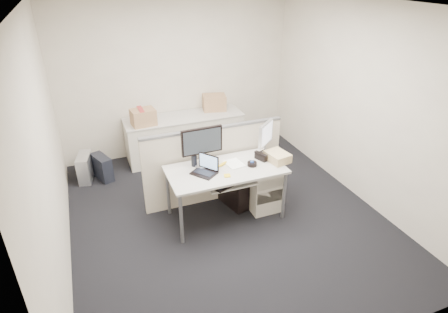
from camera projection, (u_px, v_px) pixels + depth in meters
name	position (u px, v px, depth m)	size (l,w,h in m)	color
floor	(226.00, 215.00, 5.13)	(4.00, 4.50, 0.01)	black
ceiling	(226.00, 3.00, 3.88)	(4.00, 4.50, 0.01)	white
wall_back	(177.00, 76.00, 6.36)	(4.00, 0.02, 2.70)	beige
wall_front	(343.00, 238.00, 2.65)	(4.00, 0.02, 2.70)	beige
wall_left	(46.00, 151.00, 3.85)	(0.02, 4.50, 2.70)	beige
wall_right	(360.00, 103.00, 5.15)	(0.02, 4.50, 2.70)	beige
desk	(226.00, 173.00, 4.82)	(1.50, 0.75, 0.73)	#BCB7AF
keyboard_tray	(231.00, 183.00, 4.69)	(0.62, 0.32, 0.02)	#BCB7AF
drawer_pedestal	(261.00, 185.00, 5.20)	(0.40, 0.55, 0.65)	beige
cubicle_partition	(214.00, 165.00, 5.24)	(2.00, 0.06, 1.10)	beige
back_counter	(185.00, 137.00, 6.55)	(2.00, 0.60, 0.72)	beige
monitor_main	(202.00, 147.00, 4.73)	(0.54, 0.21, 0.54)	black
monitor_small	(265.00, 139.00, 5.04)	(0.38, 0.19, 0.46)	#B7B7BC
laptop	(204.00, 166.00, 4.62)	(0.30, 0.22, 0.22)	black
trackball	(252.00, 164.00, 4.85)	(0.13, 0.13, 0.05)	black
desk_phone	(265.00, 156.00, 5.03)	(0.22, 0.18, 0.07)	black
paper_stack	(234.00, 164.00, 4.89)	(0.20, 0.26, 0.01)	white
sticky_pad	(227.00, 176.00, 4.62)	(0.08, 0.08, 0.01)	yellow
travel_mug	(194.00, 160.00, 4.82)	(0.07, 0.07, 0.16)	black
banana	(223.00, 164.00, 4.86)	(0.17, 0.04, 0.04)	yellow
cellphone	(209.00, 163.00, 4.90)	(0.05, 0.10, 0.01)	black
manila_folders	(277.00, 157.00, 4.95)	(0.25, 0.31, 0.12)	tan
keyboard	(228.00, 184.00, 4.63)	(0.42, 0.15, 0.02)	black
pc_tower_desk	(233.00, 191.00, 5.25)	(0.20, 0.49, 0.46)	black
pc_tower_spare_dark	(102.00, 167.00, 5.91)	(0.17, 0.42, 0.39)	black
pc_tower_spare_silver	(85.00, 167.00, 5.88)	(0.18, 0.45, 0.42)	#B7B7BC
cardboard_box_left	(143.00, 118.00, 5.99)	(0.37, 0.28, 0.28)	tan
cardboard_box_right	(214.00, 103.00, 6.61)	(0.39, 0.31, 0.28)	tan
red_binder	(141.00, 117.00, 6.00)	(0.07, 0.31, 0.29)	#A92A2A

